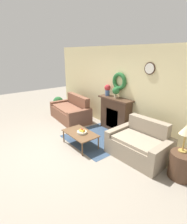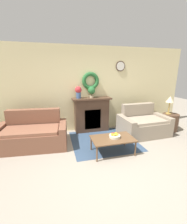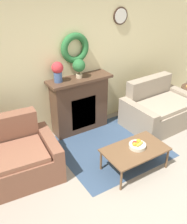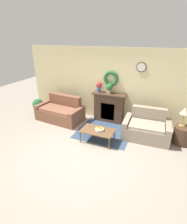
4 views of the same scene
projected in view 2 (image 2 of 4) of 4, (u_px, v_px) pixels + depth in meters
The scene contains 12 objects.
ground_plane at pixel (116, 173), 2.94m from camera, with size 16.00×16.00×0.00m, color gray.
floor_rug at pixel (103, 141), 4.30m from camera, with size 1.80×1.71×0.01m.
wall_back at pixel (88, 89), 4.87m from camera, with size 6.80×0.18×2.70m.
fireplace at pixel (92, 114), 4.90m from camera, with size 1.23×0.41×1.12m.
couch_left at pixel (33, 134), 3.94m from camera, with size 1.83×1.10×0.93m.
loveseat_right at pixel (143, 124), 4.71m from camera, with size 1.47×1.02×0.91m.
coffee_table at pixel (113, 139), 3.57m from camera, with size 1.01×0.61×0.39m.
fruit_bowl at pixel (115, 136), 3.59m from camera, with size 0.27×0.27×0.12m.
side_table_by_loveseat at pixel (170, 122), 5.01m from camera, with size 0.52×0.52×0.56m.
table_lamp at pixel (170, 100), 4.85m from camera, with size 0.26×0.26×0.59m.
vase_on_mantel_left at pixel (78, 92), 4.61m from camera, with size 0.21×0.21×0.37m.
potted_plant_on_mantel at pixel (92, 91), 4.69m from camera, with size 0.23×0.23×0.35m.
Camera 2 is at (-1.07, -2.33, 1.93)m, focal length 24.00 mm.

